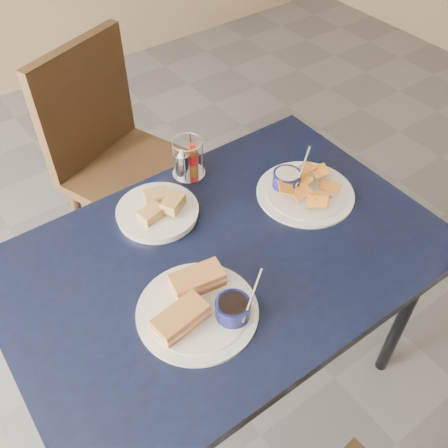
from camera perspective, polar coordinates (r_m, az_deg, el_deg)
ground at (r=2.07m, az=-1.49°, el=-16.45°), size 6.00×6.00×0.00m
dining_table at (r=1.48m, az=-0.02°, el=-5.01°), size 1.25×0.84×0.75m
chair_far at (r=2.14m, az=-11.84°, el=8.78°), size 0.60×0.60×1.00m
sandwich_plate at (r=1.29m, az=-2.75°, el=-9.25°), size 0.32×0.32×0.12m
plantain_plate at (r=1.62m, az=8.71°, el=4.08°), size 0.31×0.31×0.12m
bread_basket at (r=1.53m, az=-7.51°, el=1.53°), size 0.25×0.25×0.07m
condiment_caddy at (r=1.64m, az=-4.29°, el=7.19°), size 0.11×0.11×0.14m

